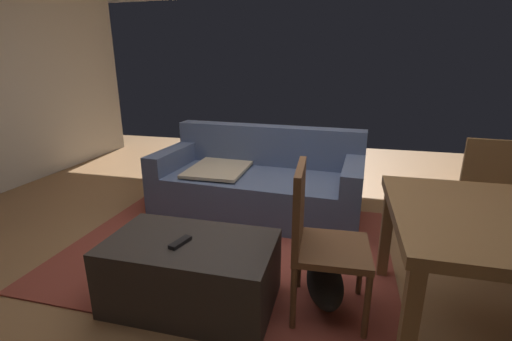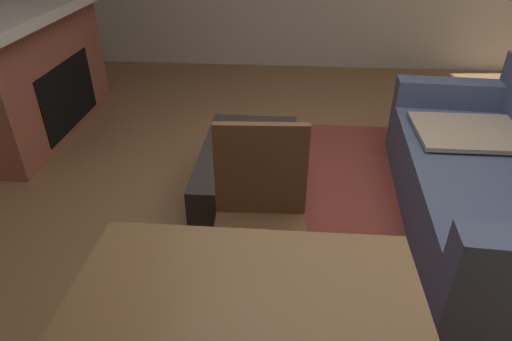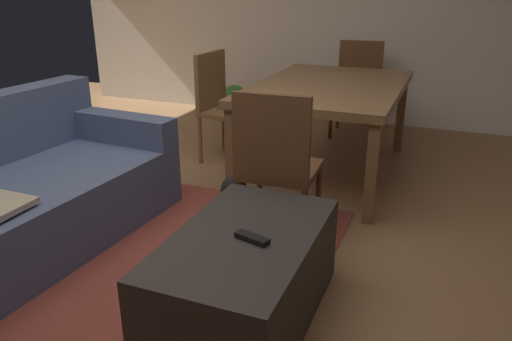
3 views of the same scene
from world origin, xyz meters
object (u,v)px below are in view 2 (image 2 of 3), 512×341
at_px(couch, 500,184).
at_px(ottoman_coffee_table, 249,179).
at_px(tv_remote, 242,145).
at_px(small_dog, 279,275).
at_px(dining_chair_west, 260,212).
at_px(fireplace, 31,72).

distance_m(couch, ottoman_coffee_table, 1.55).
xyz_separation_m(ottoman_coffee_table, tv_remote, (-0.04, -0.05, 0.23)).
height_order(couch, small_dog, couch).
relative_size(tv_remote, dining_chair_west, 0.17).
distance_m(tv_remote, small_dog, 0.93).
xyz_separation_m(tv_remote, small_dog, (0.85, 0.27, -0.27)).
xyz_separation_m(ottoman_coffee_table, small_dog, (0.81, 0.22, -0.04)).
xyz_separation_m(fireplace, small_dog, (1.82, 2.16, -0.37)).
distance_m(tv_remote, dining_chair_west, 0.81).
relative_size(fireplace, ottoman_coffee_table, 1.85).
relative_size(ottoman_coffee_table, dining_chair_west, 1.11).
bearing_deg(ottoman_coffee_table, small_dog, 15.48).
relative_size(couch, dining_chair_west, 2.24).
bearing_deg(dining_chair_west, small_dog, 60.29).
bearing_deg(couch, tv_remote, -93.54).
bearing_deg(tv_remote, dining_chair_west, 27.53).
height_order(dining_chair_west, small_dog, dining_chair_west).
bearing_deg(couch, dining_chair_west, -64.02).
distance_m(fireplace, ottoman_coffee_table, 2.21).
bearing_deg(tv_remote, fireplace, -102.13).
bearing_deg(tv_remote, small_dog, 33.00).
relative_size(tv_remote, small_dog, 0.28).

